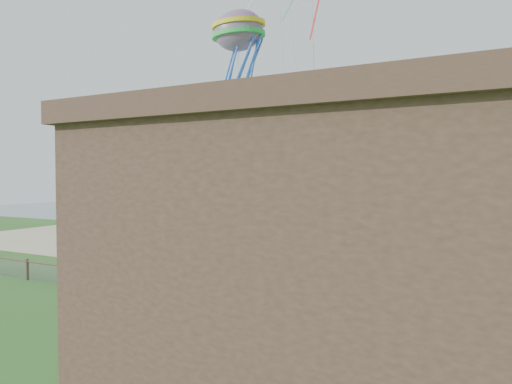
# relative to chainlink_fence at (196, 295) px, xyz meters

# --- Properties ---
(ground) EXTENTS (160.00, 160.00, 0.00)m
(ground) POSITION_rel_chainlink_fence_xyz_m (0.00, -6.00, -0.55)
(ground) COLOR #305B1F
(ground) RESTS_ON ground
(sand_beach) EXTENTS (72.00, 20.00, 0.02)m
(sand_beach) POSITION_rel_chainlink_fence_xyz_m (0.00, 16.00, -0.55)
(sand_beach) COLOR tan
(sand_beach) RESTS_ON ground
(ocean) EXTENTS (160.00, 68.00, 0.02)m
(ocean) POSITION_rel_chainlink_fence_xyz_m (0.00, 60.00, -0.55)
(ocean) COLOR slate
(ocean) RESTS_ON ground
(chainlink_fence) EXTENTS (36.20, 0.20, 1.25)m
(chainlink_fence) POSITION_rel_chainlink_fence_xyz_m (0.00, 0.00, 0.00)
(chainlink_fence) COLOR #4E392B
(chainlink_fence) RESTS_ON ground
(picnic_table) EXTENTS (2.04, 1.63, 0.80)m
(picnic_table) POSITION_rel_chainlink_fence_xyz_m (7.02, -4.35, -0.15)
(picnic_table) COLOR brown
(picnic_table) RESTS_ON ground
(octopus_kite) EXTENTS (3.93, 3.45, 6.74)m
(octopus_kite) POSITION_rel_chainlink_fence_xyz_m (-0.79, 5.45, 12.13)
(octopus_kite) COLOR #DB4C22
(kite_red) EXTENTS (1.84, 2.15, 2.83)m
(kite_red) POSITION_rel_chainlink_fence_xyz_m (3.28, 6.45, 15.10)
(kite_red) COLOR #F12A39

